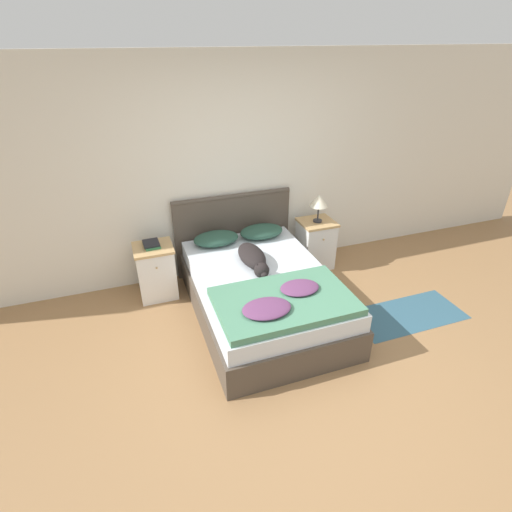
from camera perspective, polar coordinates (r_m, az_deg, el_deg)
The scene contains 13 objects.
ground_plane at distance 3.73m, azimuth 8.35°, elevation -16.86°, with size 16.00×16.00×0.00m, color #997047.
wall_back at distance 4.77m, azimuth -2.40°, elevation 12.24°, with size 9.00×0.06×2.55m.
bed at distance 4.24m, azimuth 0.92°, elevation -5.53°, with size 1.37×2.02×0.51m.
headboard at distance 4.95m, azimuth -3.24°, elevation 3.55°, with size 1.45×0.06×1.01m.
nightstand_left at distance 4.66m, azimuth -14.09°, elevation -2.10°, with size 0.43×0.41×0.63m.
nightstand_right at distance 5.16m, azimuth 8.48°, elevation 1.77°, with size 0.43×0.41×0.63m.
pillow_left at distance 4.65m, azimuth -5.72°, elevation 2.50°, with size 0.53×0.33×0.15m.
pillow_right at distance 4.80m, azimuth 0.79°, elevation 3.53°, with size 0.53×0.33×0.15m.
quilt at distance 3.63m, azimuth 3.97°, elevation -6.42°, with size 1.24×0.80×0.12m.
dog at distance 4.21m, azimuth -0.41°, elevation -0.23°, with size 0.26×0.76×0.17m.
book_stack at distance 4.52m, azimuth -14.71°, elevation 1.66°, with size 0.18×0.23×0.04m.
table_lamp at distance 4.92m, azimuth 9.00°, elevation 7.74°, with size 0.22×0.22×0.35m.
rug at distance 4.67m, azimuth 20.83°, elevation -7.81°, with size 1.22×0.57×0.00m.
Camera 1 is at (-1.34, -2.23, 2.67)m, focal length 28.00 mm.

